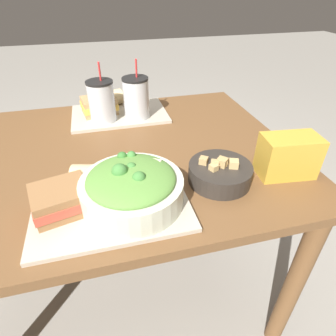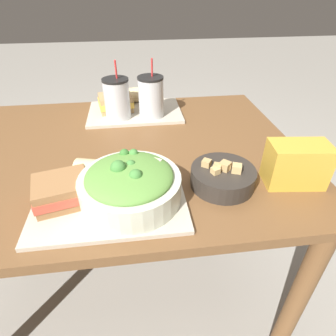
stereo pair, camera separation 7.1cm
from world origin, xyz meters
name	(u,v)px [view 2 (the right image)]	position (x,y,z in m)	size (l,w,h in m)	color
ground_plane	(126,280)	(0.00, 0.00, 0.00)	(12.00, 12.00, 0.00)	gray
dining_table	(110,174)	(0.00, 0.00, 0.64)	(1.28, 0.89, 0.74)	brown
tray_near	(110,203)	(0.02, -0.28, 0.74)	(0.38, 0.25, 0.01)	#BCB29E
tray_far	(135,112)	(0.11, 0.29, 0.74)	(0.38, 0.25, 0.01)	#BCB29E
salad_bowl	(130,184)	(0.08, -0.27, 0.80)	(0.25, 0.25, 0.11)	beige
soup_bowl	(223,176)	(0.33, -0.23, 0.77)	(0.18, 0.18, 0.08)	#2D2823
sandwich_near	(62,191)	(-0.09, -0.26, 0.78)	(0.16, 0.14, 0.06)	olive
baguette_near	(98,171)	(-0.01, -0.19, 0.78)	(0.13, 0.09, 0.07)	#DBBC84
sandwich_far	(116,103)	(0.03, 0.31, 0.78)	(0.15, 0.13, 0.06)	tan
baguette_far	(128,96)	(0.08, 0.38, 0.78)	(0.12, 0.09, 0.07)	#DBBC84
drink_cup_dark	(117,100)	(0.04, 0.23, 0.82)	(0.10, 0.10, 0.22)	silver
drink_cup_red	(151,98)	(0.17, 0.23, 0.82)	(0.10, 0.10, 0.22)	silver
chip_bag	(296,164)	(0.53, -0.25, 0.80)	(0.17, 0.11, 0.12)	gold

